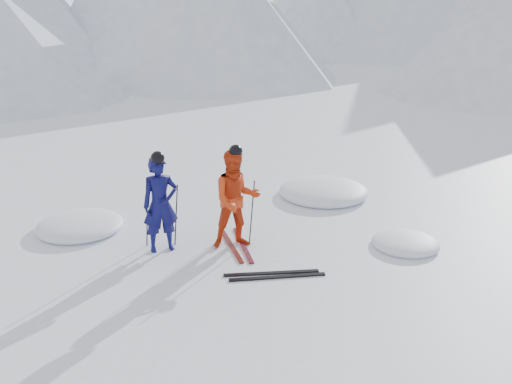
{
  "coord_description": "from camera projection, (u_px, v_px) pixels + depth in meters",
  "views": [
    {
      "loc": [
        -1.72,
        -9.38,
        4.46
      ],
      "look_at": [
        -1.65,
        0.5,
        1.1
      ],
      "focal_mm": 38.0,
      "sensor_mm": 36.0,
      "label": 1
    }
  ],
  "objects": [
    {
      "name": "pole_red_left",
      "position": [
        222.0,
        210.0,
        10.76
      ],
      "size": [
        0.13,
        0.1,
        1.29
      ],
      "primitive_type": "cylinder",
      "rotation": [
        0.06,
        0.08,
        0.0
      ],
      "color": "black",
      "rests_on": "ground"
    },
    {
      "name": "skier_blue",
      "position": [
        160.0,
        205.0,
        10.25
      ],
      "size": [
        0.79,
        0.66,
        1.87
      ],
      "primitive_type": "imported",
      "rotation": [
        0.0,
        0.0,
        0.36
      ],
      "color": "#0B0C46",
      "rests_on": "ground"
    },
    {
      "name": "pole_red_right",
      "position": [
        252.0,
        212.0,
        10.67
      ],
      "size": [
        0.13,
        0.09,
        1.29
      ],
      "primitive_type": "cylinder",
      "rotation": [
        -0.05,
        0.08,
        0.0
      ],
      "color": "black",
      "rests_on": "ground"
    },
    {
      "name": "ground",
      "position": [
        343.0,
        255.0,
        10.33
      ],
      "size": [
        160.0,
        160.0,
        0.0
      ],
      "primitive_type": "plane",
      "color": "white",
      "rests_on": "ground"
    },
    {
      "name": "ski_loose_b",
      "position": [
        277.0,
        277.0,
        9.44
      ],
      "size": [
        1.7,
        0.32,
        0.03
      ],
      "primitive_type": "cube",
      "rotation": [
        0.0,
        0.0,
        1.7
      ],
      "color": "black",
      "rests_on": "ground"
    },
    {
      "name": "ski_worn_left",
      "position": [
        231.0,
        245.0,
        10.72
      ],
      "size": [
        0.56,
        1.66,
        0.03
      ],
      "primitive_type": "cube",
      "rotation": [
        0.0,
        0.0,
        0.28
      ],
      "color": "black",
      "rests_on": "ground"
    },
    {
      "name": "pole_blue_right",
      "position": [
        176.0,
        215.0,
        10.59
      ],
      "size": [
        0.12,
        0.07,
        1.24
      ],
      "primitive_type": "cylinder",
      "rotation": [
        -0.04,
        0.08,
        0.0
      ],
      "color": "black",
      "rests_on": "ground"
    },
    {
      "name": "pole_blue_left",
      "position": [
        147.0,
        217.0,
        10.49
      ],
      "size": [
        0.12,
        0.09,
        1.24
      ],
      "primitive_type": "cylinder",
      "rotation": [
        0.05,
        0.08,
        0.0
      ],
      "color": "black",
      "rests_on": "ground"
    },
    {
      "name": "ski_loose_a",
      "position": [
        271.0,
        273.0,
        9.58
      ],
      "size": [
        1.7,
        0.26,
        0.03
      ],
      "primitive_type": "cube",
      "rotation": [
        0.0,
        0.0,
        1.67
      ],
      "color": "black",
      "rests_on": "ground"
    },
    {
      "name": "ski_worn_right",
      "position": [
        243.0,
        245.0,
        10.73
      ],
      "size": [
        0.44,
        1.68,
        0.03
      ],
      "primitive_type": "cube",
      "rotation": [
        0.0,
        0.0,
        0.21
      ],
      "color": "black",
      "rests_on": "ground"
    },
    {
      "name": "snow_lumps",
      "position": [
        263.0,
        210.0,
        12.61
      ],
      "size": [
        8.26,
        4.84,
        0.49
      ],
      "color": "white",
      "rests_on": "ground"
    },
    {
      "name": "skier_red",
      "position": [
        236.0,
        199.0,
        10.42
      ],
      "size": [
        1.09,
        0.94,
        1.94
      ],
      "primitive_type": "imported",
      "rotation": [
        0.0,
        0.0,
        0.25
      ],
      "color": "red",
      "rests_on": "ground"
    }
  ]
}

